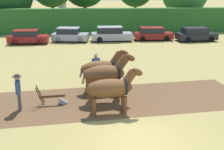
{
  "coord_description": "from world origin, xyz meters",
  "views": [
    {
      "loc": [
        -1.92,
        -9.6,
        5.73
      ],
      "look_at": [
        -0.65,
        5.06,
        1.1
      ],
      "focal_mm": 45.0,
      "sensor_mm": 36.0,
      "label": 1
    }
  ],
  "objects": [
    {
      "name": "farmer_beside_team",
      "position": [
        -1.46,
        7.61,
        1.01
      ],
      "size": [
        0.55,
        0.46,
        1.73
      ],
      "rotation": [
        0.0,
        0.0,
        -0.91
      ],
      "color": "#28334C",
      "rests_on": "ground"
    },
    {
      "name": "hedgerow",
      "position": [
        0.0,
        26.84,
        1.57
      ],
      "size": [
        55.37,
        1.51,
        3.14
      ],
      "primitive_type": "cube",
      "color": "#286023",
      "rests_on": "ground"
    },
    {
      "name": "draft_horse_trail_left",
      "position": [
        -1.18,
        5.56,
        1.34
      ],
      "size": [
        2.91,
        1.18,
        2.45
      ],
      "rotation": [
        0.0,
        0.0,
        0.1
      ],
      "color": "brown",
      "rests_on": "ground"
    },
    {
      "name": "draft_horse_lead_left",
      "position": [
        -0.9,
        2.59,
        1.25
      ],
      "size": [
        2.87,
        1.12,
        2.23
      ],
      "rotation": [
        0.0,
        0.0,
        0.1
      ],
      "color": "brown",
      "rests_on": "ground"
    },
    {
      "name": "ground_plane",
      "position": [
        0.0,
        0.0,
        0.0
      ],
      "size": [
        240.0,
        240.0,
        0.0
      ],
      "primitive_type": "plane",
      "color": "#998447"
    },
    {
      "name": "plowed_furrow_strip",
      "position": [
        -4.39,
        3.76,
        0.0
      ],
      "size": [
        22.01,
        6.54,
        0.01
      ],
      "primitive_type": "cube",
      "rotation": [
        0.0,
        0.0,
        0.1
      ],
      "color": "brown",
      "rests_on": "ground"
    },
    {
      "name": "parked_car_far_left",
      "position": [
        -8.23,
        20.39,
        0.7
      ],
      "size": [
        4.12,
        1.79,
        1.44
      ],
      "rotation": [
        0.0,
        0.0,
        0.01
      ],
      "color": "maroon",
      "rests_on": "ground"
    },
    {
      "name": "plow",
      "position": [
        -3.69,
        3.82,
        0.32
      ],
      "size": [
        1.57,
        0.5,
        1.13
      ],
      "rotation": [
        0.0,
        0.0,
        0.1
      ],
      "color": "#4C331E",
      "rests_on": "ground"
    },
    {
      "name": "draft_horse_lead_right",
      "position": [
        -1.04,
        4.08,
        1.47
      ],
      "size": [
        2.84,
        1.19,
        2.56
      ],
      "rotation": [
        0.0,
        0.0,
        0.1
      ],
      "color": "brown",
      "rests_on": "ground"
    },
    {
      "name": "parked_car_left",
      "position": [
        -3.88,
        21.18,
        0.74
      ],
      "size": [
        4.13,
        2.39,
        1.53
      ],
      "rotation": [
        0.0,
        0.0,
        -0.17
      ],
      "color": "#9E9EA8",
      "rests_on": "ground"
    },
    {
      "name": "parked_car_center_left",
      "position": [
        0.62,
        21.07,
        0.77
      ],
      "size": [
        4.45,
        1.74,
        1.61
      ],
      "rotation": [
        0.0,
        0.0,
        0.0
      ],
      "color": "#9E9EA8",
      "rests_on": "ground"
    },
    {
      "name": "parked_car_center_right",
      "position": [
        9.99,
        20.45,
        0.71
      ],
      "size": [
        4.47,
        2.21,
        1.48
      ],
      "rotation": [
        0.0,
        0.0,
        0.09
      ],
      "color": "black",
      "rests_on": "ground"
    },
    {
      "name": "parked_car_center",
      "position": [
        5.34,
        21.33,
        0.7
      ],
      "size": [
        4.31,
        1.77,
        1.44
      ],
      "rotation": [
        0.0,
        0.0,
        -0.02
      ],
      "color": "maroon",
      "rests_on": "ground"
    },
    {
      "name": "farmer_at_plow",
      "position": [
        -5.3,
        3.27,
        1.08
      ],
      "size": [
        0.46,
        0.69,
        1.81
      ],
      "rotation": [
        0.0,
        0.0,
        0.14
      ],
      "color": "#4C4C4C",
      "rests_on": "ground"
    }
  ]
}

